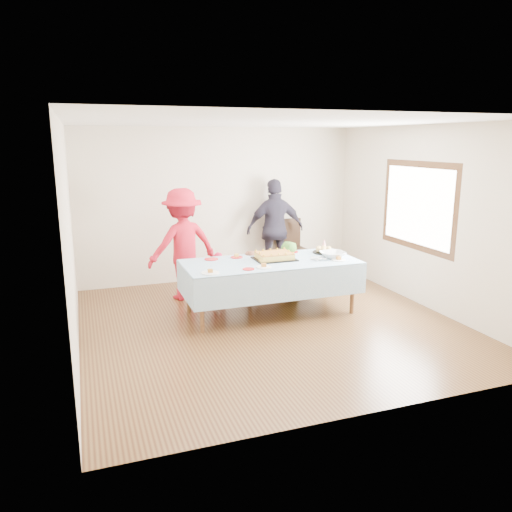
{
  "coord_description": "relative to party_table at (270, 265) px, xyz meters",
  "views": [
    {
      "loc": [
        -2.36,
        -6.08,
        2.47
      ],
      "look_at": [
        -0.09,
        0.3,
        0.9
      ],
      "focal_mm": 35.0,
      "sensor_mm": 36.0,
      "label": 1
    }
  ],
  "objects": [
    {
      "name": "ground",
      "position": [
        -0.16,
        -0.41,
        -0.72
      ],
      "size": [
        5.0,
        5.0,
        0.0
      ],
      "primitive_type": "plane",
      "color": "#472714",
      "rests_on": "ground"
    },
    {
      "name": "room_walls",
      "position": [
        -0.11,
        -0.4,
        1.05
      ],
      "size": [
        5.04,
        5.04,
        2.72
      ],
      "color": "beige",
      "rests_on": "ground"
    },
    {
      "name": "party_table",
      "position": [
        0.0,
        0.0,
        0.0
      ],
      "size": [
        2.5,
        1.1,
        0.78
      ],
      "color": "#55351D",
      "rests_on": "ground"
    },
    {
      "name": "birthday_cake",
      "position": [
        0.09,
        0.07,
        0.1
      ],
      "size": [
        0.58,
        0.45,
        0.1
      ],
      "color": "black",
      "rests_on": "party_table"
    },
    {
      "name": "rolls_tray",
      "position": [
        0.97,
        0.23,
        0.1
      ],
      "size": [
        0.34,
        0.34,
        0.1
      ],
      "color": "black",
      "rests_on": "party_table"
    },
    {
      "name": "punch_bowl",
      "position": [
        0.95,
        -0.1,
        0.1
      ],
      "size": [
        0.36,
        0.36,
        0.09
      ],
      "primitive_type": "imported",
      "color": "silver",
      "rests_on": "party_table"
    },
    {
      "name": "party_hat",
      "position": [
        1.07,
        0.41,
        0.14
      ],
      "size": [
        0.1,
        0.1,
        0.18
      ],
      "primitive_type": "cone",
      "color": "silver",
      "rests_on": "party_table"
    },
    {
      "name": "fork_pile",
      "position": [
        0.65,
        -0.2,
        0.09
      ],
      "size": [
        0.24,
        0.18,
        0.07
      ],
      "primitive_type": null,
      "color": "white",
      "rests_on": "party_table"
    },
    {
      "name": "plate_red_far_a",
      "position": [
        -0.77,
        0.38,
        0.06
      ],
      "size": [
        0.2,
        0.2,
        0.01
      ],
      "primitive_type": "cylinder",
      "color": "red",
      "rests_on": "party_table"
    },
    {
      "name": "plate_red_far_b",
      "position": [
        -0.39,
        0.37,
        0.06
      ],
      "size": [
        0.18,
        0.18,
        0.01
      ],
      "primitive_type": "cylinder",
      "color": "red",
      "rests_on": "party_table"
    },
    {
      "name": "plate_red_far_c",
      "position": [
        0.05,
        0.4,
        0.06
      ],
      "size": [
        0.18,
        0.18,
        0.01
      ],
      "primitive_type": "cylinder",
      "color": "red",
      "rests_on": "party_table"
    },
    {
      "name": "plate_red_far_d",
      "position": [
        0.53,
        0.45,
        0.06
      ],
      "size": [
        0.2,
        0.2,
        0.01
      ],
      "primitive_type": "cylinder",
      "color": "red",
      "rests_on": "party_table"
    },
    {
      "name": "plate_red_near",
      "position": [
        -0.45,
        -0.35,
        0.06
      ],
      "size": [
        0.16,
        0.16,
        0.01
      ],
      "primitive_type": "cylinder",
      "color": "red",
      "rests_on": "party_table"
    },
    {
      "name": "plate_white_left",
      "position": [
        -0.98,
        -0.37,
        0.06
      ],
      "size": [
        0.24,
        0.24,
        0.01
      ],
      "primitive_type": "cylinder",
      "color": "white",
      "rests_on": "party_table"
    },
    {
      "name": "plate_white_mid",
      "position": [
        -0.22,
        -0.32,
        0.06
      ],
      "size": [
        0.21,
        0.21,
        0.01
      ],
      "primitive_type": "cylinder",
      "color": "white",
      "rests_on": "party_table"
    },
    {
      "name": "plate_white_right",
      "position": [
        0.95,
        -0.29,
        0.06
      ],
      "size": [
        0.2,
        0.2,
        0.01
      ],
      "primitive_type": "cylinder",
      "color": "white",
      "rests_on": "party_table"
    },
    {
      "name": "dining_chair",
      "position": [
        1.16,
        1.88,
        -0.14
      ],
      "size": [
        0.48,
        0.48,
        1.05
      ],
      "rotation": [
        0.0,
        0.0,
        0.05
      ],
      "color": "black",
      "rests_on": "ground"
    },
    {
      "name": "toddler_left",
      "position": [
        -0.57,
        0.78,
        -0.33
      ],
      "size": [
        0.31,
        0.22,
        0.79
      ],
      "primitive_type": "imported",
      "rotation": [
        0.0,
        0.0,
        3.03
      ],
      "color": "red",
      "rests_on": "ground"
    },
    {
      "name": "toddler_mid",
      "position": [
        0.5,
        0.49,
        -0.25
      ],
      "size": [
        0.54,
        0.46,
        0.94
      ],
      "primitive_type": "imported",
      "rotation": [
        0.0,
        0.0,
        3.55
      ],
      "color": "#417A28",
      "rests_on": "ground"
    },
    {
      "name": "toddler_right",
      "position": [
        -0.16,
        0.49,
        -0.31
      ],
      "size": [
        0.47,
        0.41,
        0.84
      ],
      "primitive_type": "imported",
      "rotation": [
        0.0,
        0.0,
        3.39
      ],
      "color": "#BE7758",
      "rests_on": "ground"
    },
    {
      "name": "adult_left",
      "position": [
        -1.04,
        1.13,
        0.15
      ],
      "size": [
        1.25,
        0.89,
        1.76
      ],
      "primitive_type": "imported",
      "rotation": [
        0.0,
        0.0,
        3.37
      ],
      "color": "red",
      "rests_on": "ground"
    },
    {
      "name": "adult_right",
      "position": [
        0.79,
        1.79,
        0.18
      ],
      "size": [
        1.08,
        0.5,
        1.81
      ],
      "primitive_type": "imported",
      "rotation": [
        0.0,
        0.0,
        3.08
      ],
      "color": "#2E2B3B",
      "rests_on": "ground"
    }
  ]
}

